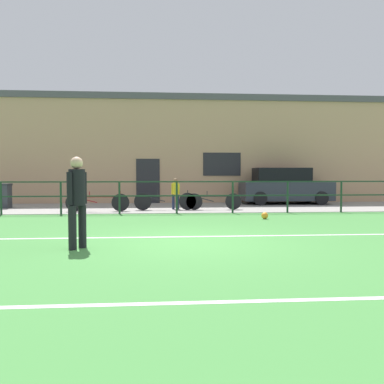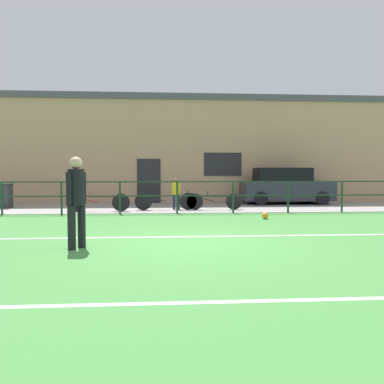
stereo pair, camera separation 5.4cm
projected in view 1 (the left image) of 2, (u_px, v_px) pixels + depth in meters
The scene contains 14 objects.
ground at pixel (189, 243), 8.48m from camera, with size 60.00×44.00×0.04m, color #42843D.
field_line_touchline at pixel (187, 237), 9.22m from camera, with size 36.00×0.11×0.00m, color white.
field_line_hash at pixel (215, 302), 4.55m from camera, with size 36.00×0.11×0.00m, color white.
pavement_strip at pixel (174, 207), 16.94m from camera, with size 48.00×5.00×0.02m, color gray.
perimeter_fence at pixel (177, 193), 14.42m from camera, with size 36.07×0.07×1.15m.
clubhouse_facade at pixel (171, 150), 20.50m from camera, with size 28.00×2.56×5.19m.
player_goalkeeper at pixel (77, 197), 7.73m from camera, with size 0.31×0.42×1.74m.
soccer_ball_match at pixel (265, 216), 12.78m from camera, with size 0.21×0.21×0.21m, color orange.
spectator_child at pixel (176, 192), 15.93m from camera, with size 0.32×0.21×1.21m.
parked_car_red at pixel (284, 187), 18.80m from camera, with size 4.07×1.79×1.65m.
bicycle_parked_0 at pixel (214, 201), 15.75m from camera, with size 2.15×0.04×0.73m.
bicycle_parked_2 at pixel (165, 201), 15.60m from camera, with size 2.37×0.04×0.75m.
bicycle_parked_3 at pixel (97, 202), 15.02m from camera, with size 2.31×0.04×0.75m.
trash_bin_0 at pixel (2, 196), 16.51m from camera, with size 0.68×0.58×0.99m.
Camera 1 is at (-0.61, -8.40, 1.44)m, focal length 38.31 mm.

